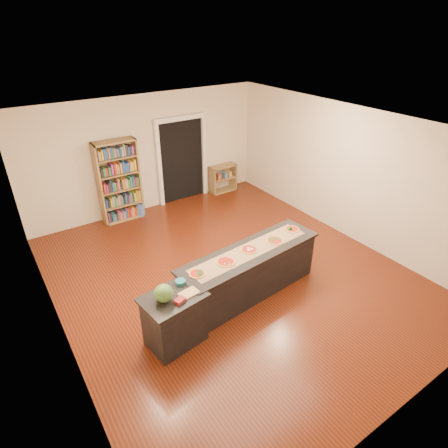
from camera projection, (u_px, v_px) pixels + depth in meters
room at (230, 209)px, 6.47m from camera, size 6.00×7.00×2.80m
doorway at (182, 156)px, 9.51m from camera, size 1.40×0.09×2.21m
kitchen_island at (250, 272)px, 6.46m from camera, size 2.67×0.72×0.88m
side_counter at (175, 319)px, 5.47m from camera, size 0.88×0.64×0.87m
bookshelf at (119, 182)px, 8.64m from camera, size 0.96×0.34×1.93m
low_shelf at (223, 178)px, 10.35m from camera, size 0.75×0.32×0.75m
waste_bin at (140, 209)px, 9.17m from camera, size 0.22×0.22×0.32m
kraft_paper at (250, 250)px, 6.26m from camera, size 2.35×0.63×0.00m
watermelon at (164, 293)px, 5.12m from camera, size 0.26×0.26×0.26m
cutting_board at (189, 293)px, 5.31m from camera, size 0.30×0.22×0.02m
package_red at (180, 300)px, 5.15m from camera, size 0.18×0.15×0.05m
package_teal at (180, 282)px, 5.50m from camera, size 0.15×0.15×0.06m
pizza_a at (197, 274)px, 5.68m from camera, size 0.26×0.26×0.02m
pizza_b at (226, 262)px, 5.95m from camera, size 0.31×0.31×0.02m
pizza_c at (249, 249)px, 6.26m from camera, size 0.31×0.31×0.02m
pizza_d at (275, 241)px, 6.51m from camera, size 0.30×0.30×0.02m
pizza_e at (292, 229)px, 6.85m from camera, size 0.29×0.29×0.02m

